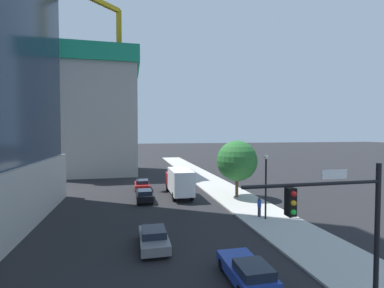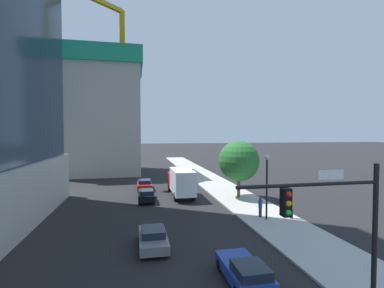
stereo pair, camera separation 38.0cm
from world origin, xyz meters
name	(u,v)px [view 1 (the left image)]	position (x,y,z in m)	size (l,w,h in m)	color
sidewalk	(259,212)	(8.22, 20.00, 0.07)	(5.23, 120.00, 0.15)	#B2AFA8
construction_building	(96,107)	(-10.20, 51.17, 12.69)	(16.23, 19.29, 29.61)	#B2AFA8
traffic_light_pole	(339,216)	(4.18, 4.82, 4.42)	(6.00, 0.48, 6.31)	black
street_lamp	(266,177)	(7.73, 17.65, 3.86)	(0.44, 0.44, 5.65)	black
street_tree	(237,161)	(8.40, 26.07, 4.42)	(4.76, 4.76, 6.66)	brown
car_red	(142,185)	(-2.32, 33.36, 0.70)	(1.91, 4.11, 1.37)	red
car_blue	(247,271)	(1.94, 8.45, 0.69)	(1.83, 4.08, 1.36)	#233D9E
car_black	(144,195)	(-2.32, 26.90, 0.72)	(1.78, 4.64, 1.41)	black
car_gray	(154,238)	(-2.32, 13.98, 0.65)	(1.83, 4.26, 1.30)	slate
box_truck	(179,181)	(1.94, 28.45, 1.86)	(2.35, 7.98, 3.37)	#B21E1E
pedestrian_blue_shirt	(259,206)	(7.50, 18.38, 1.06)	(0.34, 0.34, 1.77)	#38334C
pedestrian_yellow_shirt	(290,208)	(10.03, 17.47, 1.02)	(0.34, 0.34, 1.70)	#38334C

